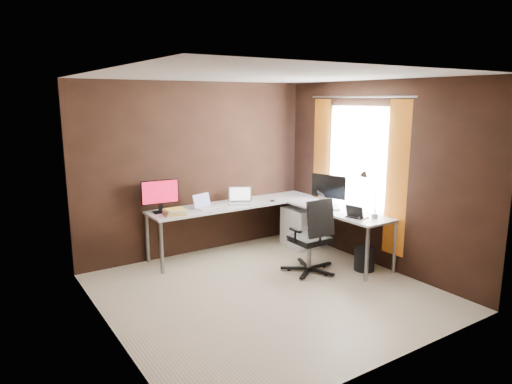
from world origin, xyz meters
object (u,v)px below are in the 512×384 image
(monitor_left, at_px, (160,194))
(laptop_black_big, at_px, (326,205))
(laptop_silver, at_px, (240,199))
(laptop_black_small, at_px, (356,215))
(book_stack, at_px, (175,212))
(desk_lamp, at_px, (369,188))
(drawer_pedestal, at_px, (300,227))
(office_chair, at_px, (311,251))
(monitor_right, at_px, (329,188))
(laptop_white, at_px, (204,205))
(wastebasket, at_px, (364,259))

(monitor_left, distance_m, laptop_black_big, 2.32)
(laptop_silver, relative_size, laptop_black_small, 1.49)
(book_stack, bearing_deg, desk_lamp, -36.13)
(drawer_pedestal, height_order, office_chair, office_chair)
(laptop_black_small, xyz_separation_m, desk_lamp, (0.13, -0.08, 0.35))
(book_stack, bearing_deg, monitor_right, -17.93)
(monitor_left, xyz_separation_m, desk_lamp, (2.15, -1.76, 0.14))
(laptop_white, distance_m, book_stack, 0.53)
(monitor_right, height_order, desk_lamp, desk_lamp)
(book_stack, bearing_deg, drawer_pedestal, -5.79)
(monitor_left, relative_size, book_stack, 1.67)
(laptop_black_big, xyz_separation_m, office_chair, (-0.55, -0.34, -0.48))
(laptop_black_big, distance_m, book_stack, 2.12)
(laptop_black_small, distance_m, book_stack, 2.39)
(laptop_white, bearing_deg, office_chair, -69.90)
(drawer_pedestal, relative_size, desk_lamp, 0.97)
(laptop_silver, distance_m, wastebasket, 1.99)
(monitor_left, height_order, laptop_black_small, monitor_left)
(monitor_left, relative_size, desk_lamp, 0.84)
(drawer_pedestal, distance_m, laptop_silver, 1.06)
(laptop_silver, height_order, laptop_black_big, laptop_silver)
(book_stack, xyz_separation_m, wastebasket, (2.06, -1.48, -0.62))
(desk_lamp, distance_m, wastebasket, 0.96)
(drawer_pedestal, height_order, wastebasket, drawer_pedestal)
(laptop_white, bearing_deg, wastebasket, -61.25)
(office_chair, height_order, wastebasket, office_chair)
(laptop_white, bearing_deg, monitor_left, 154.71)
(laptop_silver, bearing_deg, wastebasket, -28.80)
(book_stack, height_order, desk_lamp, desk_lamp)
(monitor_right, height_order, book_stack, monitor_right)
(monitor_left, distance_m, desk_lamp, 2.78)
(laptop_white, height_order, desk_lamp, desk_lamp)
(laptop_white, relative_size, book_stack, 1.09)
(office_chair, bearing_deg, wastebasket, -27.01)
(monitor_right, bearing_deg, laptop_black_small, 147.39)
(monitor_right, relative_size, laptop_black_big, 1.30)
(drawer_pedestal, bearing_deg, book_stack, 174.21)
(desk_lamp, bearing_deg, monitor_left, 119.32)
(monitor_right, xyz_separation_m, office_chair, (-0.70, -0.46, -0.69))
(monitor_right, distance_m, office_chair, 1.09)
(office_chair, bearing_deg, monitor_right, 34.12)
(office_chair, bearing_deg, laptop_silver, 103.43)
(laptop_white, height_order, wastebasket, laptop_white)
(laptop_black_big, relative_size, wastebasket, 1.31)
(laptop_black_big, height_order, office_chair, office_chair)
(drawer_pedestal, height_order, laptop_black_small, laptop_black_small)
(laptop_black_small, bearing_deg, monitor_right, -25.27)
(monitor_right, bearing_deg, wastebasket, 157.66)
(laptop_black_big, relative_size, laptop_black_small, 1.44)
(wastebasket, bearing_deg, laptop_black_small, 154.83)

